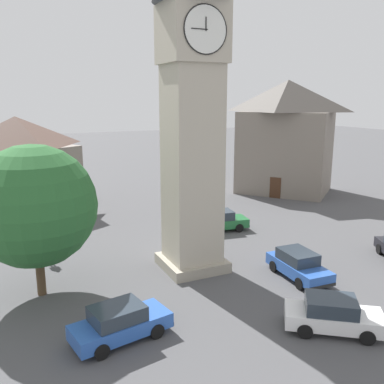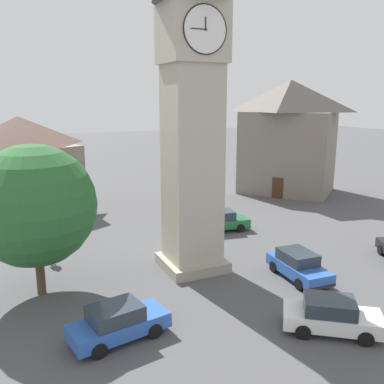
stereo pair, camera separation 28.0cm
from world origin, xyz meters
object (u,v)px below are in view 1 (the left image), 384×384
Objects in this scene: building_shop_left at (19,166)px; car_black_far at (298,265)px; clock_tower at (192,52)px; car_red_corner at (333,315)px; pedestrian at (49,248)px; tree at (35,206)px; building_corner_back at (286,136)px; car_silver_kerb at (120,323)px; car_white_side at (220,221)px.

car_black_far is at bearing 123.54° from building_shop_left.
clock_tower is 4.83× the size of car_red_corner.
tree is at bearing 77.66° from pedestrian.
building_corner_back is (-26.01, 1.55, 1.65)m from building_shop_left.
car_silver_kerb is at bearing 99.83° from pedestrian.
clock_tower is 13.60m from car_white_side.
pedestrian is (12.43, 1.31, 0.25)m from car_white_side.
clock_tower reaches higher than car_black_far.
car_red_corner is 28.18m from building_corner_back.
clock_tower is 14.03m from car_silver_kerb.
clock_tower is 4.97× the size of car_black_far.
tree is 0.72× the size of building_shop_left.
car_white_side is 9.28m from car_black_far.
pedestrian is at bearing -80.17° from car_silver_kerb.
car_black_far is at bearing -113.81° from car_red_corner.
tree is (2.56, -5.69, 3.91)m from car_silver_kerb.
car_red_corner is at bearing 158.98° from car_silver_kerb.
car_red_corner and car_black_far have the same top height.
pedestrian is (12.32, -7.97, 0.25)m from car_black_far.
tree is at bearing 89.78° from building_shop_left.
pedestrian is at bearing 6.03° from car_white_side.
car_silver_kerb is at bearing 96.61° from building_shop_left.
car_white_side is 0.40× the size of building_shop_left.
clock_tower is at bearing 39.35° from building_corner_back.
car_silver_kerb is 0.37× the size of building_corner_back.
pedestrian reaches higher than car_white_side.
building_corner_back reaches higher than building_shop_left.
car_silver_kerb and car_black_far have the same top height.
building_corner_back is (-25.19, -10.30, 4.91)m from pedestrian.
clock_tower is 19.74m from building_shop_left.
clock_tower is at bearing -73.71° from car_red_corner.
pedestrian is 12.32m from building_shop_left.
tree is at bearing -0.97° from clock_tower.
car_white_side is 17.29m from building_shop_left.
clock_tower is at bearing -38.66° from car_black_far.
car_red_corner is (-8.45, 3.25, 0.00)m from car_silver_kerb.
building_corner_back is (-12.87, -18.27, 5.16)m from car_black_far.
car_red_corner is 2.56× the size of pedestrian.
car_white_side is 1.03× the size of car_black_far.
car_silver_kerb is at bearing 45.69° from car_white_side.
tree is (0.88, 4.01, 3.66)m from pedestrian.
clock_tower is 12.37× the size of pedestrian.
car_white_side is (-4.87, -5.47, -11.46)m from clock_tower.
building_corner_back is at bearing -139.61° from car_silver_kerb.
car_red_corner is 14.44m from car_white_side.
car_silver_kerb is 1.01× the size of car_white_side.
tree reaches higher than car_black_far.
pedestrian reaches higher than car_red_corner.
car_black_far is at bearing 147.12° from pedestrian.
building_corner_back is (-23.51, -20.00, 5.16)m from car_silver_kerb.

